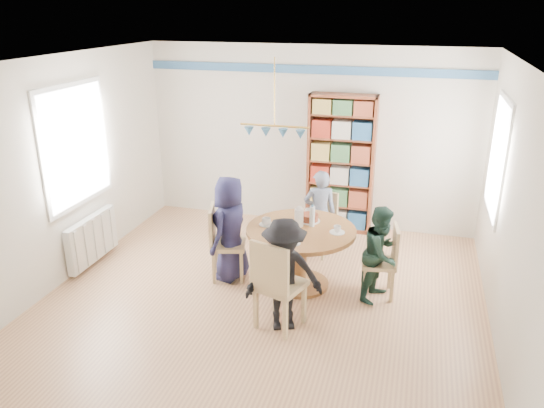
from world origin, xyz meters
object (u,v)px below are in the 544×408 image
(chair_left, at_px, (222,239))
(bookshelf, at_px, (341,165))
(person_right, at_px, (381,253))
(chair_far, at_px, (321,220))
(chair_right, at_px, (385,258))
(dining_table, at_px, (301,244))
(radiator, at_px, (92,239))
(person_left, at_px, (230,229))
(person_far, at_px, (320,213))
(chair_near, at_px, (276,282))
(person_near, at_px, (284,275))

(chair_left, height_order, bookshelf, bookshelf)
(person_right, relative_size, bookshelf, 0.55)
(chair_left, distance_m, chair_far, 1.49)
(chair_far, bearing_deg, bookshelf, 83.08)
(chair_left, bearing_deg, chair_far, 45.35)
(chair_right, relative_size, bookshelf, 0.43)
(dining_table, bearing_deg, radiator, -176.54)
(radiator, relative_size, bookshelf, 0.49)
(radiator, distance_m, chair_far, 3.05)
(dining_table, relative_size, chair_right, 1.50)
(person_left, relative_size, person_far, 1.10)
(bookshelf, bearing_deg, person_left, -118.82)
(chair_left, relative_size, chair_far, 1.10)
(dining_table, relative_size, person_far, 1.09)
(dining_table, xyz_separation_m, person_far, (0.05, 0.93, 0.04))
(chair_near, distance_m, person_far, 1.92)
(chair_right, relative_size, person_far, 0.73)
(person_left, height_order, bookshelf, bookshelf)
(radiator, bearing_deg, person_right, 2.09)
(dining_table, height_order, person_right, person_right)
(dining_table, bearing_deg, person_right, -1.90)
(bookshelf, bearing_deg, dining_table, -95.12)
(radiator, relative_size, person_near, 0.81)
(radiator, relative_size, person_left, 0.76)
(chair_right, distance_m, person_near, 1.38)
(radiator, bearing_deg, person_left, 4.17)
(chair_far, relative_size, person_near, 0.69)
(person_right, bearing_deg, dining_table, 108.12)
(chair_left, bearing_deg, person_left, 16.58)
(chair_near, height_order, person_left, person_left)
(chair_far, relative_size, person_far, 0.72)
(chair_left, height_order, person_right, person_right)
(dining_table, relative_size, chair_far, 1.51)
(chair_left, xyz_separation_m, chair_right, (1.98, 0.11, -0.04))
(person_far, bearing_deg, chair_far, -118.68)
(person_near, bearing_deg, dining_table, 70.62)
(person_far, bearing_deg, chair_left, 26.05)
(chair_right, relative_size, person_left, 0.66)
(person_near, bearing_deg, chair_near, -160.50)
(dining_table, bearing_deg, person_far, 87.08)
(chair_right, distance_m, person_far, 1.30)
(chair_far, relative_size, person_left, 0.65)
(chair_left, distance_m, person_far, 1.43)
(radiator, relative_size, chair_near, 0.98)
(chair_far, height_order, person_right, person_right)
(dining_table, distance_m, person_near, 0.93)
(chair_left, distance_m, person_near, 1.34)
(chair_far, height_order, bookshelf, bookshelf)
(radiator, bearing_deg, person_far, 21.29)
(person_left, bearing_deg, chair_far, 148.15)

